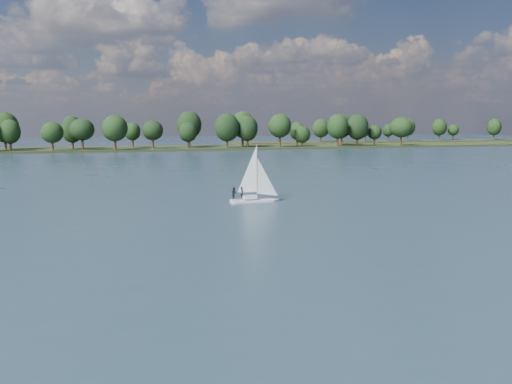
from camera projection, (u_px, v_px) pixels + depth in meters
ground at (224, 170)px, 128.03m from camera, size 700.00×700.00×0.00m
far_shore at (149, 149)px, 233.07m from camera, size 660.00×40.00×1.50m
far_shore_back at (414, 142)px, 330.23m from camera, size 220.00×30.00×1.40m
sailboat at (252, 185)px, 75.54m from camera, size 6.12×1.72×8.05m
treeline at (136, 129)px, 227.20m from camera, size 562.33×74.06×18.01m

